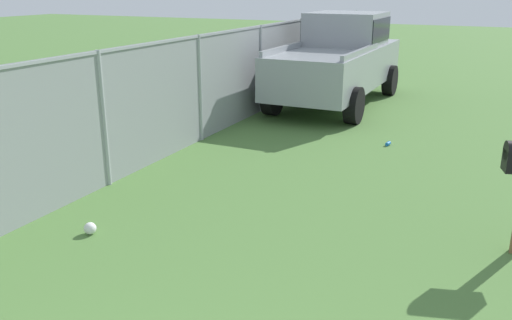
# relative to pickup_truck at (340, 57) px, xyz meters

# --- Properties ---
(pickup_truck) EXTENTS (5.09, 2.10, 2.09)m
(pickup_truck) POSITION_rel_pickup_truck_xyz_m (0.00, 0.00, 0.00)
(pickup_truck) COLOR #93999E
(pickup_truck) RESTS_ON ground
(fence_section) EXTENTS (18.02, 0.07, 1.89)m
(fence_section) POSITION_rel_pickup_truck_xyz_m (-2.95, 1.29, -0.09)
(fence_section) COLOR #9EA3A8
(fence_section) RESTS_ON ground
(litter_bag_midfield_b) EXTENTS (0.14, 0.14, 0.14)m
(litter_bag_midfield_b) POSITION_rel_pickup_truck_xyz_m (-8.17, 0.42, -1.03)
(litter_bag_midfield_b) COLOR silver
(litter_bag_midfield_b) RESTS_ON ground
(litter_can_midfield_a) EXTENTS (0.13, 0.08, 0.07)m
(litter_can_midfield_a) POSITION_rel_pickup_truck_xyz_m (-3.14, -1.89, -1.07)
(litter_can_midfield_a) COLOR blue
(litter_can_midfield_a) RESTS_ON ground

